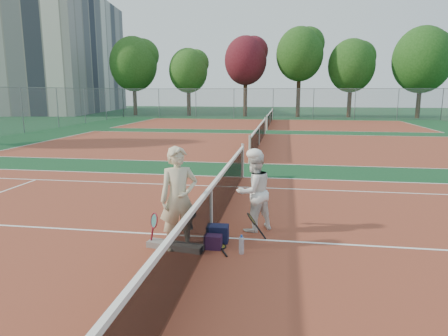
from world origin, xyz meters
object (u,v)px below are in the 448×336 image
object	(u,v)px
racket_black_held	(252,226)
water_bottle	(241,246)
player_b	(254,192)
sports_bag_purple	(213,242)
apartment_block	(65,55)
sports_bag_navy	(218,234)
net_main	(211,212)
racket_spare	(219,246)
racket_red	(154,229)
player_a	(179,199)

from	to	relation	value
racket_black_held	water_bottle	size ratio (longest dim) A/B	1.70
player_b	sports_bag_purple	distance (m)	1.41
racket_black_held	apartment_block	bearing A→B (deg)	-65.17
sports_bag_navy	sports_bag_purple	world-z (taller)	sports_bag_navy
racket_black_held	net_main	bearing A→B (deg)	-7.09
racket_spare	water_bottle	world-z (taller)	water_bottle
apartment_block	water_bottle	xyz separation A→B (m)	(28.66, -44.70, -7.35)
player_b	sports_bag_navy	size ratio (longest dim) A/B	4.00
net_main	racket_black_held	size ratio (longest dim) A/B	21.55
net_main	racket_red	bearing A→B (deg)	-150.17
player_a	racket_black_held	distance (m)	1.53
sports_bag_purple	net_main	bearing A→B (deg)	103.84
racket_black_held	sports_bag_navy	xyz separation A→B (m)	(-0.61, -0.22, -0.10)
sports_bag_purple	sports_bag_navy	bearing A→B (deg)	85.72
racket_spare	sports_bag_purple	world-z (taller)	sports_bag_purple
racket_black_held	sports_bag_navy	bearing A→B (deg)	11.62
player_b	racket_black_held	bearing A→B (deg)	50.45
player_b	water_bottle	xyz separation A→B (m)	(-0.11, -1.23, -0.65)
apartment_block	water_bottle	bearing A→B (deg)	-57.33
racket_black_held	player_a	bearing A→B (deg)	20.06
racket_red	sports_bag_purple	distance (m)	1.09
sports_bag_navy	apartment_block	bearing A→B (deg)	122.50
apartment_block	racket_black_held	xyz separation A→B (m)	(28.77, -43.98, -7.25)
net_main	water_bottle	xyz separation A→B (m)	(0.66, -0.70, -0.36)
net_main	racket_black_held	bearing A→B (deg)	1.27
net_main	water_bottle	distance (m)	1.02
apartment_block	net_main	bearing A→B (deg)	-57.53
player_b	racket_red	bearing A→B (deg)	-8.07
sports_bag_navy	net_main	bearing A→B (deg)	127.74
racket_red	racket_spare	xyz separation A→B (m)	(1.18, 0.08, -0.28)
player_a	sports_bag_navy	distance (m)	1.06
net_main	sports_bag_navy	xyz separation A→B (m)	(0.16, -0.20, -0.35)
sports_bag_purple	player_b	bearing A→B (deg)	59.54
apartment_block	sports_bag_navy	distance (m)	52.92
water_bottle	racket_spare	bearing A→B (deg)	150.63
racket_spare	water_bottle	xyz separation A→B (m)	(0.42, -0.24, 0.14)
apartment_block	racket_red	xyz separation A→B (m)	(27.06, -44.54, -7.20)
net_main	player_b	xyz separation A→B (m)	(0.76, 0.53, 0.29)
apartment_block	player_a	distance (m)	52.87
player_a	sports_bag_purple	size ratio (longest dim) A/B	5.98
racket_spare	net_main	bearing A→B (deg)	2.25
apartment_block	sports_bag_purple	world-z (taller)	apartment_block
sports_bag_purple	water_bottle	xyz separation A→B (m)	(0.52, -0.16, 0.03)
net_main	sports_bag_purple	distance (m)	0.68
apartment_block	racket_black_held	world-z (taller)	apartment_block
player_b	racket_red	world-z (taller)	player_b
racket_spare	racket_black_held	bearing A→B (deg)	-73.01
racket_black_held	sports_bag_purple	distance (m)	0.86
player_b	racket_spare	world-z (taller)	player_b
net_main	player_b	world-z (taller)	player_b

